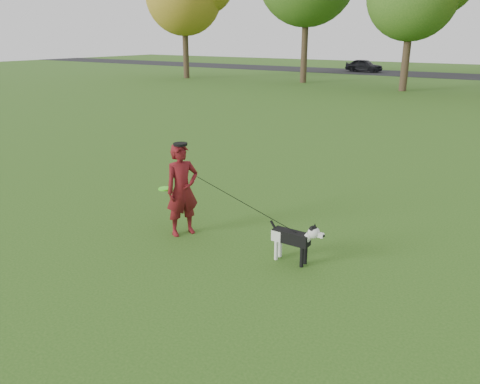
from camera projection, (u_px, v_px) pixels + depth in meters
The scene contains 5 objects.
ground at pixel (231, 237), 8.57m from camera, with size 120.00×120.00×0.00m, color #285116.
man at pixel (182, 190), 8.45m from camera, with size 0.62×0.41×1.71m, color #5F130D.
dog at pixel (295, 237), 7.45m from camera, with size 0.97×0.19×0.74m.
car_left at pixel (364, 65), 46.10m from camera, with size 1.44×3.58×1.22m, color black.
man_held_items at pixel (246, 204), 7.74m from camera, with size 2.88×0.31×1.22m.
Camera 1 is at (4.50, -6.44, 3.52)m, focal length 35.00 mm.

